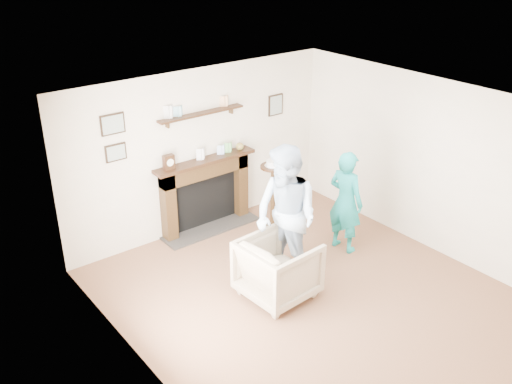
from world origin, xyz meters
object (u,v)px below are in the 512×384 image
at_px(woman, 342,248).
at_px(pedestal_table, 273,185).
at_px(armchair, 278,295).
at_px(man, 285,278).

xyz_separation_m(woman, pedestal_table, (-0.47, 1.06, 0.77)).
distance_m(armchair, pedestal_table, 1.89).
distance_m(man, woman, 1.20).
bearing_deg(man, armchair, -58.91).
xyz_separation_m(man, woman, (1.20, 0.09, 0.00)).
height_order(man, pedestal_table, pedestal_table).
height_order(armchair, man, man).
distance_m(armchair, woman, 1.55).
relative_size(armchair, woman, 0.58).
xyz_separation_m(man, pedestal_table, (0.73, 1.15, 0.77)).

